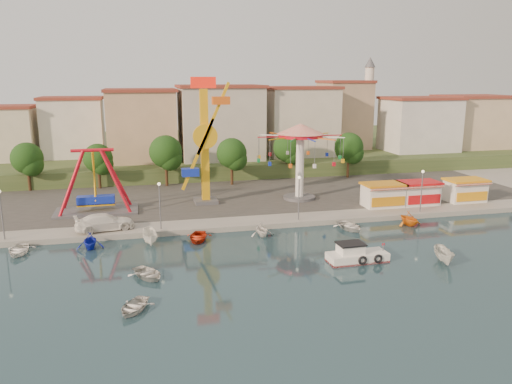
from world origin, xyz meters
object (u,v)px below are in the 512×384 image
object	(u,v)px
wave_swinger	(300,144)
kamikaze_tower	(207,144)
skiff	(444,256)
van	(105,222)
pirate_ship_ride	(95,182)
rowboat_a	(148,274)
cabin_motorboat	(356,256)

from	to	relation	value
wave_swinger	kamikaze_tower	bearing A→B (deg)	177.77
skiff	van	bearing A→B (deg)	168.93
wave_swinger	pirate_ship_ride	bearing A→B (deg)	-178.00
pirate_ship_ride	skiff	world-z (taller)	pirate_ship_ride
skiff	rowboat_a	bearing A→B (deg)	-169.73
skiff	van	size ratio (longest dim) A/B	0.58
kamikaze_tower	van	size ratio (longest dim) A/B	2.63
rowboat_a	skiff	world-z (taller)	skiff
kamikaze_tower	cabin_motorboat	xyz separation A→B (m)	(10.88, -23.23, -8.03)
cabin_motorboat	van	xyz separation A→B (m)	(-23.57, 13.83, 0.97)
kamikaze_tower	cabin_motorboat	size ratio (longest dim) A/B	2.86
pirate_ship_ride	kamikaze_tower	distance (m)	14.80
pirate_ship_ride	rowboat_a	world-z (taller)	pirate_ship_ride
skiff	van	xyz separation A→B (m)	(-31.49, 16.05, 0.80)
wave_swinger	van	bearing A→B (deg)	-160.65
pirate_ship_ride	cabin_motorboat	world-z (taller)	pirate_ship_ride
cabin_motorboat	rowboat_a	distance (m)	19.25
kamikaze_tower	van	distance (m)	17.30
skiff	cabin_motorboat	bearing A→B (deg)	-179.75
cabin_motorboat	skiff	size ratio (longest dim) A/B	1.57
wave_swinger	van	xyz separation A→B (m)	(-25.36, -8.91, -6.68)
rowboat_a	wave_swinger	bearing A→B (deg)	17.10
pirate_ship_ride	van	bearing A→B (deg)	-79.80
pirate_ship_ride	cabin_motorboat	size ratio (longest dim) A/B	1.73
van	cabin_motorboat	bearing A→B (deg)	-132.69
rowboat_a	cabin_motorboat	bearing A→B (deg)	-30.94
cabin_motorboat	wave_swinger	bearing A→B (deg)	83.77
rowboat_a	pirate_ship_ride	bearing A→B (deg)	75.59
cabin_motorboat	van	size ratio (longest dim) A/B	0.92
cabin_motorboat	rowboat_a	size ratio (longest dim) A/B	1.56
wave_swinger	skiff	distance (m)	26.77
pirate_ship_ride	wave_swinger	distance (m)	27.08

